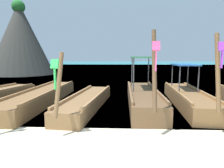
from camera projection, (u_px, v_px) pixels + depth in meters
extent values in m
plane|color=teal|center=(120.00, 64.00, 65.05)|extent=(120.00, 120.00, 0.00)
cube|color=brown|center=(42.00, 97.00, 8.85)|extent=(1.28, 6.64, 0.57)
cube|color=#996C3F|center=(30.00, 90.00, 8.83)|extent=(0.15, 6.10, 0.10)
cube|color=#996C3F|center=(54.00, 90.00, 8.77)|extent=(0.15, 6.10, 0.10)
cube|color=brown|center=(87.00, 102.00, 8.02)|extent=(1.62, 5.31, 0.50)
cube|color=#9F7246|center=(76.00, 94.00, 8.06)|extent=(0.59, 4.79, 0.10)
cube|color=#9F7246|center=(99.00, 95.00, 7.91)|extent=(0.59, 4.79, 0.10)
cylinder|color=brown|center=(59.00, 84.00, 5.18)|extent=(0.19, 0.69, 1.76)
cube|color=green|center=(55.00, 64.00, 4.93)|extent=(0.21, 0.15, 0.25)
cube|color=green|center=(55.00, 79.00, 4.96)|extent=(0.04, 0.08, 0.54)
cube|color=brown|center=(143.00, 98.00, 8.38)|extent=(1.31, 5.72, 0.64)
cube|color=brown|center=(130.00, 90.00, 8.37)|extent=(0.18, 5.25, 0.10)
cube|color=brown|center=(156.00, 90.00, 8.30)|extent=(0.18, 5.25, 0.10)
cylinder|color=brown|center=(154.00, 70.00, 5.21)|extent=(0.13, 0.74, 2.24)
cube|color=#F24C8C|center=(156.00, 46.00, 4.95)|extent=(0.20, 0.13, 0.25)
cube|color=#F24C8C|center=(156.00, 61.00, 4.98)|extent=(0.03, 0.08, 0.54)
cylinder|color=#4C4C51|center=(134.00, 75.00, 8.13)|extent=(0.05, 0.05, 1.43)
cylinder|color=#4C4C51|center=(154.00, 75.00, 8.08)|extent=(0.05, 0.05, 1.43)
cylinder|color=#4C4C51|center=(132.00, 72.00, 9.82)|extent=(0.05, 0.05, 1.43)
cylinder|color=#4C4C51|center=(148.00, 72.00, 9.77)|extent=(0.05, 0.05, 1.43)
cube|color=#2D844C|center=(142.00, 57.00, 8.85)|extent=(1.06, 1.93, 0.06)
cube|color=brown|center=(187.00, 99.00, 8.44)|extent=(1.57, 5.83, 0.60)
cube|color=#996C3F|center=(175.00, 91.00, 8.46)|extent=(0.50, 5.29, 0.10)
cube|color=#996C3F|center=(200.00, 91.00, 8.33)|extent=(0.50, 5.29, 0.10)
cylinder|color=brown|center=(218.00, 72.00, 5.32)|extent=(0.17, 0.65, 2.21)
cube|color=purple|center=(222.00, 46.00, 5.06)|extent=(0.21, 0.13, 0.25)
cube|color=purple|center=(222.00, 60.00, 5.09)|extent=(0.04, 0.08, 0.45)
cylinder|color=#4C4C51|center=(180.00, 79.00, 8.23)|extent=(0.05, 0.05, 1.14)
cylinder|color=#4C4C51|center=(199.00, 80.00, 8.14)|extent=(0.05, 0.05, 1.14)
cylinder|color=#4C4C51|center=(172.00, 76.00, 9.93)|extent=(0.05, 0.05, 1.14)
cylinder|color=#4C4C51|center=(188.00, 76.00, 9.83)|extent=(0.05, 0.05, 1.14)
cube|color=#235BA3|center=(185.00, 65.00, 8.95)|extent=(1.10, 2.00, 0.06)
cone|color=#383833|center=(20.00, 39.00, 24.01)|extent=(7.98, 7.98, 8.98)
cone|color=#3D3D38|center=(4.00, 58.00, 25.25)|extent=(3.08, 3.08, 4.11)
sphere|color=#236B28|center=(18.00, 7.00, 23.49)|extent=(1.58, 1.58, 1.58)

